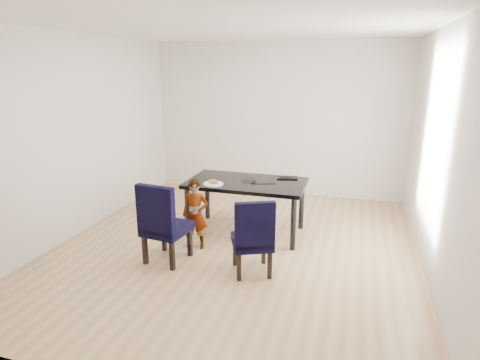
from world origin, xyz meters
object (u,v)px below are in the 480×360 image
(dining_table, at_px, (246,207))
(child, at_px, (195,214))
(chair_left, at_px, (167,222))
(plate, at_px, (213,184))
(laptop, at_px, (287,177))
(chair_right, at_px, (252,235))

(dining_table, height_order, child, child)
(chair_left, bearing_deg, child, 73.09)
(chair_left, height_order, child, chair_left)
(plate, bearing_deg, child, -106.18)
(dining_table, xyz_separation_m, child, (-0.49, -0.65, 0.08))
(dining_table, xyz_separation_m, laptop, (0.50, 0.35, 0.39))
(chair_right, distance_m, plate, 1.13)
(laptop, bearing_deg, chair_left, 38.80)
(chair_right, height_order, plate, chair_right)
(dining_table, distance_m, plate, 0.60)
(child, bearing_deg, laptop, 33.61)
(dining_table, relative_size, chair_left, 1.62)
(child, bearing_deg, plate, 62.12)
(chair_left, xyz_separation_m, child, (0.19, 0.42, -0.04))
(dining_table, bearing_deg, plate, -144.28)
(child, distance_m, plate, 0.50)
(laptop, bearing_deg, dining_table, 23.33)
(dining_table, relative_size, chair_right, 1.78)
(chair_left, distance_m, plate, 0.89)
(chair_left, distance_m, chair_right, 1.04)
(child, bearing_deg, chair_left, -125.88)
(dining_table, relative_size, child, 1.77)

